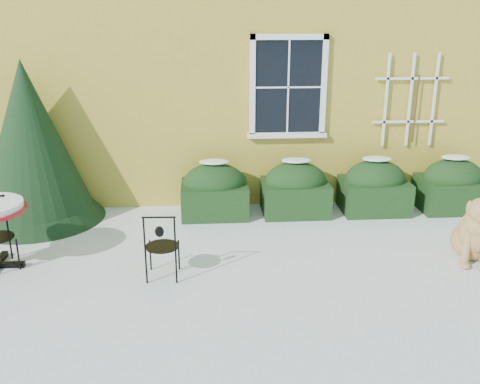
{
  "coord_description": "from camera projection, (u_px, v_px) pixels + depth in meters",
  "views": [
    {
      "loc": [
        -0.45,
        -5.52,
        3.11
      ],
      "look_at": [
        0.0,
        1.0,
        0.9
      ],
      "focal_mm": 40.0,
      "sensor_mm": 36.0,
      "label": 1
    }
  ],
  "objects": [
    {
      "name": "ground",
      "position": [
        246.0,
        292.0,
        6.24
      ],
      "size": [
        80.0,
        80.0,
        0.0
      ],
      "primitive_type": "plane",
      "color": "white",
      "rests_on": "ground"
    },
    {
      "name": "house",
      "position": [
        221.0,
        7.0,
        11.83
      ],
      "size": [
        12.4,
        8.4,
        6.4
      ],
      "color": "gold",
      "rests_on": "ground"
    },
    {
      "name": "hedge_row",
      "position": [
        335.0,
        188.0,
        8.63
      ],
      "size": [
        4.95,
        0.8,
        0.91
      ],
      "color": "black",
      "rests_on": "ground"
    },
    {
      "name": "evergreen_shrub",
      "position": [
        32.0,
        158.0,
        8.15
      ],
      "size": [
        2.04,
        2.04,
        2.47
      ],
      "rotation": [
        0.0,
        0.0,
        -0.42
      ],
      "color": "black",
      "rests_on": "ground"
    },
    {
      "name": "patio_chair_near",
      "position": [
        162.0,
        245.0,
        6.45
      ],
      "size": [
        0.41,
        0.41,
        0.86
      ],
      "rotation": [
        0.0,
        0.0,
        3.09
      ],
      "color": "black",
      "rests_on": "ground"
    },
    {
      "name": "dog",
      "position": [
        476.0,
        233.0,
        6.92
      ],
      "size": [
        0.82,
        1.03,
        0.96
      ],
      "rotation": [
        0.0,
        0.0,
        -0.42
      ],
      "color": "tan",
      "rests_on": "ground"
    }
  ]
}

